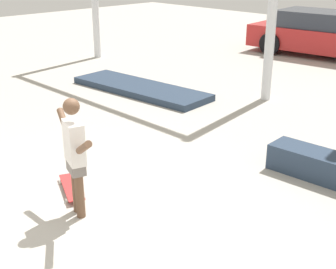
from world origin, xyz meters
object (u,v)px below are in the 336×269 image
Objects in this scene: skateboard at (72,187)px; parked_car_red at (325,34)px; skateboarder at (75,152)px; manual_pad at (140,88)px.

parked_car_red is (-1.95, 10.35, 0.59)m from skateboard.
parked_car_red is at bearing 124.51° from skateboard.
manual_pad is (-3.48, 4.06, -0.75)m from skateboarder.
skateboarder is 0.97m from skateboard.
skateboard is at bearing 174.16° from skateboarder.
parked_car_red is at bearing 81.41° from manual_pad.
skateboarder is 0.32× the size of parked_car_red.
manual_pad is 0.74× the size of parked_car_red.
skateboard is 4.81m from manual_pad.
parked_car_red is (0.99, 6.54, 0.58)m from manual_pad.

